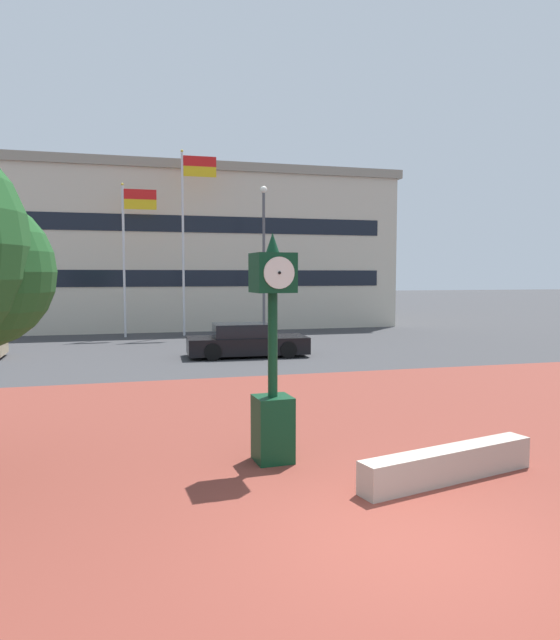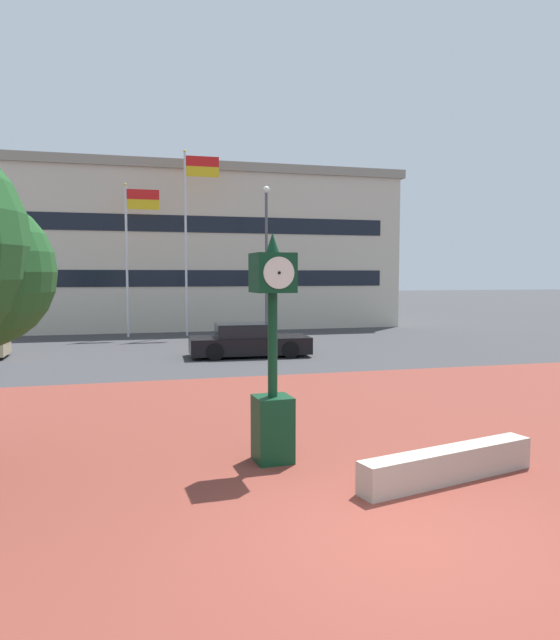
{
  "view_description": "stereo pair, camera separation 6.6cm",
  "coord_description": "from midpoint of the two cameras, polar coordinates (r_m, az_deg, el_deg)",
  "views": [
    {
      "loc": [
        -3.12,
        -6.05,
        3.15
      ],
      "look_at": [
        -0.58,
        3.42,
        2.39
      ],
      "focal_mm": 32.54,
      "sensor_mm": 36.0,
      "label": 1
    },
    {
      "loc": [
        -3.06,
        -6.06,
        3.15
      ],
      "look_at": [
        -0.58,
        3.42,
        2.39
      ],
      "focal_mm": 32.54,
      "sensor_mm": 36.0,
      "label": 2
    }
  ],
  "objects": [
    {
      "name": "ground_plane",
      "position": [
        7.49,
        11.99,
        -20.5
      ],
      "size": [
        200.0,
        200.0,
        0.0
      ],
      "primitive_type": "plane",
      "color": "#38383A"
    },
    {
      "name": "plaza_brick_paving",
      "position": [
        10.7,
        2.88,
        -12.65
      ],
      "size": [
        44.0,
        15.38,
        0.01
      ],
      "primitive_type": "cube",
      "color": "brown",
      "rests_on": "ground"
    },
    {
      "name": "planter_wall",
      "position": [
        9.5,
        16.43,
        -13.49
      ],
      "size": [
        3.2,
        1.14,
        0.5
      ],
      "primitive_type": "cube",
      "rotation": [
        0.0,
        0.0,
        0.24
      ],
      "color": "#ADA393",
      "rests_on": "ground"
    },
    {
      "name": "street_clock",
      "position": [
        9.7,
        -0.54,
        -4.03
      ],
      "size": [
        0.69,
        0.77,
        3.84
      ],
      "rotation": [
        0.0,
        0.0,
        0.06
      ],
      "color": "#0C381E",
      "rests_on": "ground"
    },
    {
      "name": "car_street_near",
      "position": [
        22.44,
        -3.07,
        -2.14
      ],
      "size": [
        4.68,
        2.1,
        1.28
      ],
      "rotation": [
        0.0,
        0.0,
        4.66
      ],
      "color": "black",
      "rests_on": "ground"
    },
    {
      "name": "flagpole_primary",
      "position": [
        30.27,
        -14.39,
        7.18
      ],
      "size": [
        1.72,
        0.14,
        7.7
      ],
      "color": "silver",
      "rests_on": "ground"
    },
    {
      "name": "flagpole_secondary",
      "position": [
        30.5,
        -8.81,
        9.2
      ],
      "size": [
        1.82,
        0.14,
        9.49
      ],
      "color": "silver",
      "rests_on": "ground"
    },
    {
      "name": "civic_building",
      "position": [
        39.86,
        -10.24,
        6.62
      ],
      "size": [
        26.01,
        15.54,
        9.37
      ],
      "color": "beige",
      "rests_on": "ground"
    },
    {
      "name": "street_lamp_post",
      "position": [
        29.44,
        -1.28,
        7.21
      ],
      "size": [
        0.36,
        0.36,
        7.58
      ],
      "color": "#4C4C51",
      "rests_on": "ground"
    }
  ]
}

